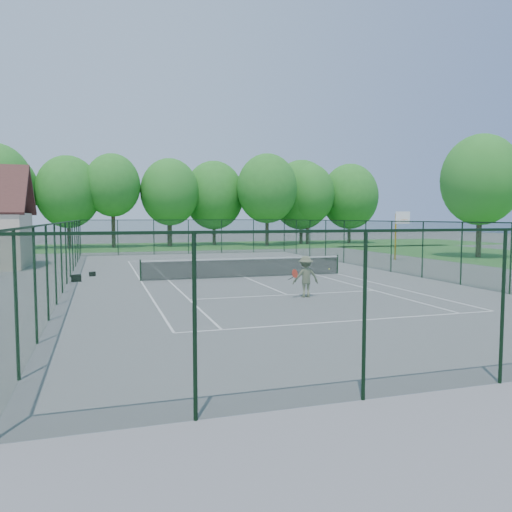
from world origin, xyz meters
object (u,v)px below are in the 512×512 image
(basketball_goal, at_px, (399,226))
(sports_bag_a, at_px, (76,278))
(tennis_player, at_px, (306,277))
(tennis_net, at_px, (245,267))

(basketball_goal, xyz_separation_m, sports_bag_a, (-22.65, -6.09, -2.39))
(sports_bag_a, distance_m, tennis_player, 12.08)
(tennis_net, relative_size, sports_bag_a, 25.05)
(tennis_net, distance_m, basketball_goal, 15.75)
(tennis_net, distance_m, tennis_player, 7.17)
(basketball_goal, relative_size, tennis_player, 1.70)
(basketball_goal, height_order, sports_bag_a, basketball_goal)
(basketball_goal, relative_size, sports_bag_a, 8.25)
(tennis_net, distance_m, sports_bag_a, 8.65)
(tennis_net, xyz_separation_m, tennis_player, (0.50, -7.15, 0.26))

